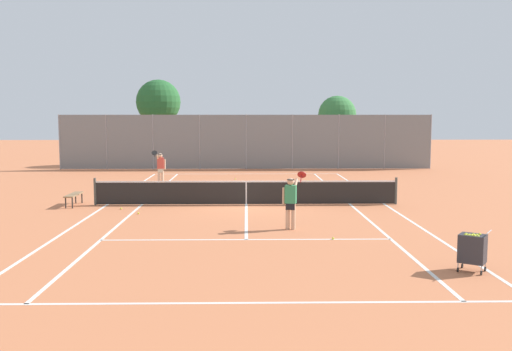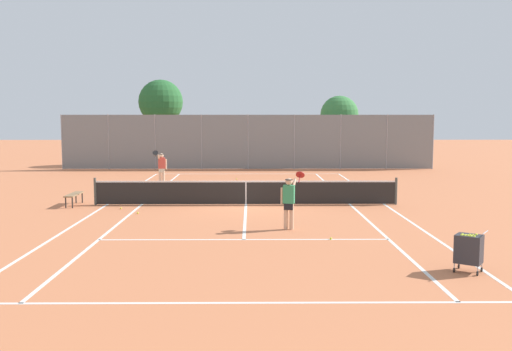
{
  "view_description": "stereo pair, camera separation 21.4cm",
  "coord_description": "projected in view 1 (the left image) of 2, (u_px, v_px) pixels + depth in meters",
  "views": [
    {
      "loc": [
        -0.0,
        -22.32,
        3.52
      ],
      "look_at": [
        0.41,
        1.5,
        1.0
      ],
      "focal_mm": 40.0,
      "sensor_mm": 36.0,
      "label": 1
    },
    {
      "loc": [
        0.21,
        -22.32,
        3.52
      ],
      "look_at": [
        0.41,
        1.5,
        1.0
      ],
      "focal_mm": 40.0,
      "sensor_mm": 36.0,
      "label": 2
    }
  ],
  "objects": [
    {
      "name": "tree_behind_left",
      "position": [
        159.0,
        103.0,
        40.9
      ],
      "size": [
        3.18,
        3.18,
        6.07
      ],
      "color": "brown",
      "rests_on": "ground"
    },
    {
      "name": "back_fence",
      "position": [
        246.0,
        142.0,
        37.28
      ],
      "size": [
        24.39,
        0.08,
        3.58
      ],
      "color": "gray",
      "rests_on": "ground"
    },
    {
      "name": "loose_tennis_ball_1",
      "position": [
        138.0,
        213.0,
        20.38
      ],
      "size": [
        0.07,
        0.07,
        0.07
      ],
      "primitive_type": "sphere",
      "color": "#D1DB33",
      "rests_on": "ground"
    },
    {
      "name": "player_near_side",
      "position": [
        291.0,
        200.0,
        17.58
      ],
      "size": [
        0.8,
        0.71,
        1.77
      ],
      "color": "#D8A884",
      "rests_on": "ground"
    },
    {
      "name": "loose_tennis_ball_2",
      "position": [
        235.0,
        179.0,
        31.37
      ],
      "size": [
        0.07,
        0.07,
        0.07
      ],
      "primitive_type": "sphere",
      "color": "#D1DB33",
      "rests_on": "ground"
    },
    {
      "name": "loose_tennis_ball_3",
      "position": [
        121.0,
        208.0,
        21.41
      ],
      "size": [
        0.07,
        0.07,
        0.07
      ],
      "primitive_type": "sphere",
      "color": "#D1DB33",
      "rests_on": "ground"
    },
    {
      "name": "courtside_bench",
      "position": [
        74.0,
        195.0,
        22.24
      ],
      "size": [
        0.36,
        1.5,
        0.47
      ],
      "color": "olive",
      "rests_on": "ground"
    },
    {
      "name": "loose_tennis_ball_0",
      "position": [
        308.0,
        181.0,
        30.51
      ],
      "size": [
        0.07,
        0.07,
        0.07
      ],
      "primitive_type": "sphere",
      "color": "#D1DB33",
      "rests_on": "ground"
    },
    {
      "name": "tennis_net",
      "position": [
        246.0,
        192.0,
        22.5
      ],
      "size": [
        12.0,
        0.1,
        1.07
      ],
      "color": "#474C47",
      "rests_on": "ground"
    },
    {
      "name": "player_far_left",
      "position": [
        161.0,
        167.0,
        28.97
      ],
      "size": [
        0.62,
        0.77,
        1.77
      ],
      "color": "beige",
      "rests_on": "ground"
    },
    {
      "name": "ball_cart",
      "position": [
        473.0,
        248.0,
        12.84
      ],
      "size": [
        0.78,
        0.74,
        0.96
      ],
      "color": "#2D2D33",
      "rests_on": "ground"
    },
    {
      "name": "loose_tennis_ball_4",
      "position": [
        333.0,
        238.0,
        16.22
      ],
      "size": [
        0.07,
        0.07,
        0.07
      ],
      "primitive_type": "sphere",
      "color": "#D1DB33",
      "rests_on": "ground"
    },
    {
      "name": "ground_plane",
      "position": [
        246.0,
        205.0,
        22.56
      ],
      "size": [
        120.0,
        120.0,
        0.0
      ],
      "primitive_type": "plane",
      "color": "#C67047"
    },
    {
      "name": "tree_behind_right",
      "position": [
        337.0,
        116.0,
        39.92
      ],
      "size": [
        2.66,
        2.66,
        4.89
      ],
      "color": "brown",
      "rests_on": "ground"
    },
    {
      "name": "court_line_markings",
      "position": [
        246.0,
        204.0,
        22.56
      ],
      "size": [
        11.1,
        23.9,
        0.01
      ],
      "color": "silver",
      "rests_on": "ground"
    }
  ]
}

